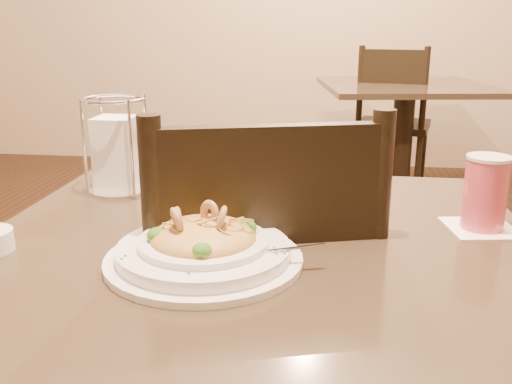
# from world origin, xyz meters

# --- Properties ---
(main_table) EXTENTS (0.90, 0.90, 0.72)m
(main_table) POSITION_xyz_m (0.00, 0.00, 0.49)
(main_table) COLOR black
(main_table) RESTS_ON ground
(background_table) EXTENTS (1.03, 1.03, 0.72)m
(background_table) POSITION_xyz_m (0.52, 2.50, 0.49)
(background_table) COLOR black
(background_table) RESTS_ON ground
(dining_chair_near) EXTENTS (0.52, 0.52, 0.93)m
(dining_chair_near) POSITION_xyz_m (-0.01, 0.14, 0.50)
(dining_chair_near) COLOR black
(dining_chair_near) RESTS_ON ground
(dining_chair_far) EXTENTS (0.50, 0.50, 0.93)m
(dining_chair_far) POSITION_xyz_m (0.48, 2.65, 0.50)
(dining_chair_far) COLOR black
(dining_chair_far) RESTS_ON ground
(pasta_bowl) EXTENTS (0.32, 0.29, 0.09)m
(pasta_bowl) POSITION_xyz_m (-0.06, -0.08, 0.75)
(pasta_bowl) COLOR white
(pasta_bowl) RESTS_ON main_table
(drink_glass) EXTENTS (0.13, 0.13, 0.13)m
(drink_glass) POSITION_xyz_m (0.37, 0.12, 0.78)
(drink_glass) COLOR white
(drink_glass) RESTS_ON main_table
(bread_basket) EXTENTS (0.28, 0.27, 0.06)m
(bread_basket) POSITION_xyz_m (0.00, 0.19, 0.74)
(bread_basket) COLOR black
(bread_basket) RESTS_ON main_table
(napkin_caddy) EXTENTS (0.12, 0.12, 0.20)m
(napkin_caddy) POSITION_xyz_m (-0.32, 0.25, 0.81)
(napkin_caddy) COLOR silver
(napkin_caddy) RESTS_ON main_table
(side_plate) EXTENTS (0.19, 0.19, 0.01)m
(side_plate) POSITION_xyz_m (0.12, 0.22, 0.73)
(side_plate) COLOR white
(side_plate) RESTS_ON main_table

